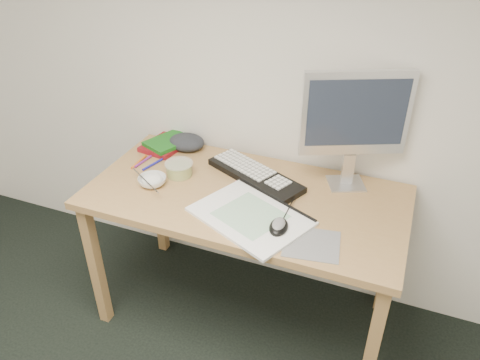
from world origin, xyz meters
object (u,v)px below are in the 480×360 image
object	(u,v)px
desk	(245,209)
sketchpad	(250,216)
keyboard	(255,175)
rice_bowl	(152,181)
monitor	(355,117)

from	to	relation	value
desk	sketchpad	distance (m)	0.19
desk	keyboard	bearing A→B (deg)	92.21
desk	rice_bowl	xyz separation A→B (m)	(-0.42, -0.09, 0.10)
desk	monitor	world-z (taller)	monitor
sketchpad	keyboard	world-z (taller)	keyboard
desk	sketchpad	xyz separation A→B (m)	(0.08, -0.15, 0.09)
sketchpad	keyboard	size ratio (longest dim) A/B	0.92
monitor	desk	bearing A→B (deg)	-172.76
sketchpad	desk	bearing A→B (deg)	142.00
keyboard	rice_bowl	xyz separation A→B (m)	(-0.41, -0.23, 0.01)
desk	sketchpad	bearing A→B (deg)	-62.24
desk	rice_bowl	world-z (taller)	rice_bowl
sketchpad	keyboard	bearing A→B (deg)	130.56
desk	rice_bowl	size ratio (longest dim) A/B	11.02
monitor	keyboard	bearing A→B (deg)	169.98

